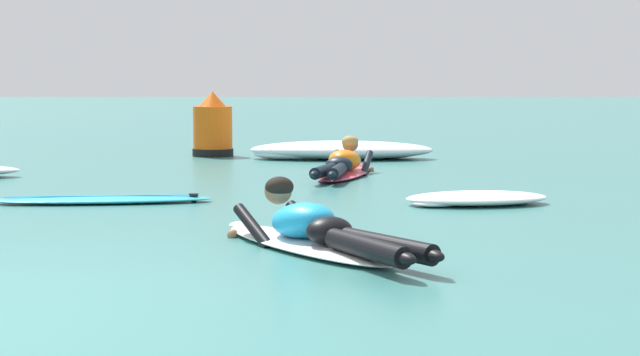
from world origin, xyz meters
name	(u,v)px	position (x,y,z in m)	size (l,w,h in m)	color
ground_plane	(195,163)	(0.00, 10.00, 0.00)	(120.00, 120.00, 0.00)	#387A75
surfer_near	(314,232)	(1.88, 1.92, 0.14)	(1.71, 2.48, 0.53)	white
surfer_far	(343,166)	(2.14, 7.81, 0.14)	(0.94, 2.61, 0.54)	#E54C66
drifting_surfboard	(103,200)	(-0.26, 4.88, 0.03)	(2.23, 0.76, 0.16)	#2DB2D1
whitewater_mid_left	(342,151)	(2.15, 10.86, 0.13)	(2.84, 1.27, 0.28)	white
whitewater_mid_right	(477,198)	(3.42, 4.80, 0.06)	(1.53, 1.00, 0.13)	white
channel_marker_buoy	(213,130)	(0.11, 11.47, 0.41)	(0.65, 0.65, 1.03)	#EA5B0F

